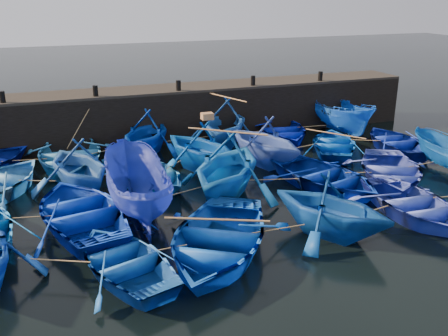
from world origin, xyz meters
name	(u,v)px	position (x,y,z in m)	size (l,w,h in m)	color
ground	(257,217)	(0.00, 0.00, 0.00)	(120.00, 120.00, 0.00)	black
quay_wall	(175,114)	(0.00, 10.50, 1.25)	(26.00, 2.50, 2.50)	black
quay_top	(174,88)	(0.00, 10.50, 2.56)	(26.00, 2.50, 0.12)	black
bollard_0	(2,97)	(-8.00, 9.60, 2.87)	(0.24, 0.24, 0.50)	black
bollard_1	(95,91)	(-4.00, 9.60, 2.87)	(0.24, 0.24, 0.50)	black
bollard_2	(178,85)	(0.00, 9.60, 2.87)	(0.24, 0.24, 0.50)	black
bollard_3	(253,81)	(4.00, 9.60, 2.87)	(0.24, 0.24, 0.50)	black
bollard_4	(320,76)	(8.00, 9.60, 2.87)	(0.24, 0.24, 0.50)	black
boat_1	(69,155)	(-5.58, 7.32, 0.59)	(4.08, 5.71, 1.18)	#236AB7
boat_2	(146,133)	(-2.05, 8.05, 1.07)	(3.52, 4.08, 2.15)	#002FA4
boat_3	(225,122)	(1.92, 8.13, 1.20)	(3.95, 4.58, 2.41)	#164EA9
boat_4	(282,130)	(5.04, 8.14, 0.50)	(3.43, 4.79, 0.99)	#001196
boat_5	(342,116)	(8.46, 7.97, 0.98)	(1.90, 5.05, 1.95)	blue
boat_7	(79,164)	(-5.38, 4.45, 1.10)	(3.62, 4.20, 2.21)	#1F539F
boat_8	(145,173)	(-2.92, 4.33, 0.48)	(3.33, 4.66, 0.97)	blue
boat_9	(201,146)	(-0.33, 5.10, 1.11)	(3.63, 4.21, 2.22)	#0244A8
boat_10	(264,140)	(2.48, 4.81, 1.14)	(3.73, 4.33, 2.28)	#2E4EAD
boat_11	(334,144)	(6.34, 5.24, 0.45)	(3.10, 4.33, 0.90)	#01399A
boat_12	(396,141)	(9.34, 4.57, 0.45)	(3.11, 4.35, 0.90)	navy
boat_14	(82,211)	(-5.62, 1.29, 0.56)	(3.84, 5.37, 1.11)	#0427A7
boat_15	(136,188)	(-3.79, 1.51, 1.03)	(2.01, 5.34, 2.06)	navy
boat_16	(227,165)	(-0.33, 1.99, 1.25)	(4.11, 4.76, 2.51)	blue
boat_17	(325,176)	(3.51, 1.41, 0.51)	(3.55, 4.96, 1.03)	navy
boat_18	(390,171)	(6.29, 1.09, 0.51)	(3.53, 4.93, 1.02)	#2B3DA6
boat_21	(125,260)	(-4.82, -2.06, 0.43)	(2.97, 4.16, 0.86)	#0D46A6
boat_22	(217,239)	(-2.17, -2.03, 0.58)	(3.97, 5.54, 1.15)	#063DAD
boat_23	(331,206)	(1.56, -2.07, 1.04)	(3.41, 3.96, 2.08)	navy
boat_24	(412,203)	(4.96, -1.78, 0.48)	(3.32, 4.65, 0.96)	blue
wooden_crate	(207,116)	(-0.03, 5.10, 2.35)	(0.48, 0.38, 0.27)	olive
mooring_ropes	(209,150)	(-0.01, 5.03, 0.88)	(17.80, 11.76, 2.10)	tan
loose_oars	(257,137)	(1.44, 3.33, 1.77)	(10.77, 12.24, 1.67)	#99724C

